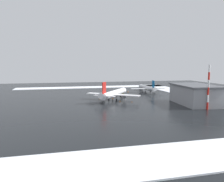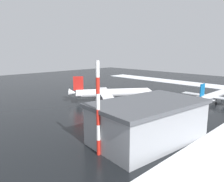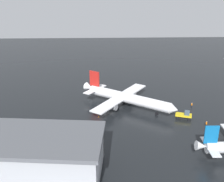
{
  "view_description": "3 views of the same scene",
  "coord_description": "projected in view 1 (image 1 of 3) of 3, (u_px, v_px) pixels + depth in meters",
  "views": [
    {
      "loc": [
        -102.86,
        24.35,
        17.62
      ],
      "look_at": [
        -3.81,
        1.23,
        5.43
      ],
      "focal_mm": 35.0,
      "sensor_mm": 36.0,
      "label": 1
    },
    {
      "loc": [
        -53.7,
        -61.14,
        19.56
      ],
      "look_at": [
        0.06,
        -5.76,
        5.02
      ],
      "focal_mm": 35.0,
      "sensor_mm": 36.0,
      "label": 2
    },
    {
      "loc": [
        -4.05,
        -82.95,
        37.07
      ],
      "look_at": [
        -0.93,
        0.31,
        4.9
      ],
      "focal_mm": 45.0,
      "sensor_mm": 36.0,
      "label": 3
    }
  ],
  "objects": [
    {
      "name": "traffic_cone_mid_line",
      "position": [
        99.0,
        98.0,
        114.2
      ],
      "size": [
        0.36,
        0.36,
        0.55
      ],
      "primitive_type": "cone",
      "color": "orange",
      "rests_on": "ground_plane"
    },
    {
      "name": "snow_bank_far",
      "position": [
        202.0,
        97.0,
        118.32
      ],
      "size": [
        152.0,
        16.0,
        0.32
      ],
      "primitive_type": "cube",
      "color": "white",
      "rests_on": "ground_plane"
    },
    {
      "name": "ground_plane",
      "position": [
        113.0,
        101.0,
        107.05
      ],
      "size": [
        240.0,
        240.0,
        0.0
      ],
      "primitive_type": "plane",
      "color": "black"
    },
    {
      "name": "airplane_far_rear",
      "position": [
        114.0,
        93.0,
        110.36
      ],
      "size": [
        28.85,
        24.84,
        9.91
      ],
      "rotation": [
        0.0,
        0.0,
        5.67
      ],
      "color": "white",
      "rests_on": "ground_plane"
    },
    {
      "name": "traffic_cone_near_nose",
      "position": [
        120.0,
        101.0,
        105.36
      ],
      "size": [
        0.36,
        0.36,
        0.55
      ],
      "primitive_type": "cone",
      "color": "orange",
      "rests_on": "ground_plane"
    },
    {
      "name": "antenna_mast",
      "position": [
        208.0,
        87.0,
        85.4
      ],
      "size": [
        0.7,
        0.7,
        17.75
      ],
      "color": "red",
      "rests_on": "ground_plane"
    },
    {
      "name": "pushback_tug",
      "position": [
        122.0,
        93.0,
        128.34
      ],
      "size": [
        5.05,
        3.5,
        2.5
      ],
      "rotation": [
        0.0,
        0.0,
        5.97
      ],
      "color": "gold",
      "rests_on": "ground_plane"
    },
    {
      "name": "cargo_hangar",
      "position": [
        195.0,
        94.0,
        98.21
      ],
      "size": [
        26.37,
        17.42,
        8.8
      ],
      "rotation": [
        0.0,
        0.0,
        -0.1
      ],
      "color": "gray",
      "rests_on": "ground_plane"
    },
    {
      "name": "ground_crew_beside_wing",
      "position": [
        108.0,
        93.0,
        131.0
      ],
      "size": [
        0.36,
        0.36,
        1.71
      ],
      "rotation": [
        0.0,
        0.0,
        4.24
      ],
      "color": "black",
      "rests_on": "ground_plane"
    },
    {
      "name": "snow_bank_right",
      "position": [
        93.0,
        87.0,
        171.81
      ],
      "size": [
        14.0,
        116.0,
        0.32
      ],
      "primitive_type": "cube",
      "color": "white",
      "rests_on": "ground_plane"
    },
    {
      "name": "traffic_cone_wingtip_side",
      "position": [
        132.0,
        102.0,
        103.9
      ],
      "size": [
        0.36,
        0.36,
        0.55
      ],
      "primitive_type": "cone",
      "color": "orange",
      "rests_on": "ground_plane"
    },
    {
      "name": "ground_crew_mid_apron",
      "position": [
        128.0,
        92.0,
        134.05
      ],
      "size": [
        0.36,
        0.36,
        1.71
      ],
      "rotation": [
        0.0,
        0.0,
        3.65
      ],
      "color": "black",
      "rests_on": "ground_plane"
    },
    {
      "name": "airplane_parked_portside",
      "position": [
        147.0,
        88.0,
        142.44
      ],
      "size": [
        27.59,
        22.81,
        8.21
      ],
      "rotation": [
        0.0,
        0.0,
        6.27
      ],
      "color": "silver",
      "rests_on": "ground_plane"
    },
    {
      "name": "snow_bank_left",
      "position": [
        192.0,
        156.0,
        42.25
      ],
      "size": [
        14.0,
        116.0,
        0.32
      ],
      "primitive_type": "cube",
      "color": "white",
      "rests_on": "ground_plane"
    },
    {
      "name": "ground_crew_by_nose_gear",
      "position": [
        113.0,
        99.0,
        107.68
      ],
      "size": [
        0.36,
        0.36,
        1.71
      ],
      "rotation": [
        0.0,
        0.0,
        3.29
      ],
      "color": "black",
      "rests_on": "ground_plane"
    }
  ]
}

